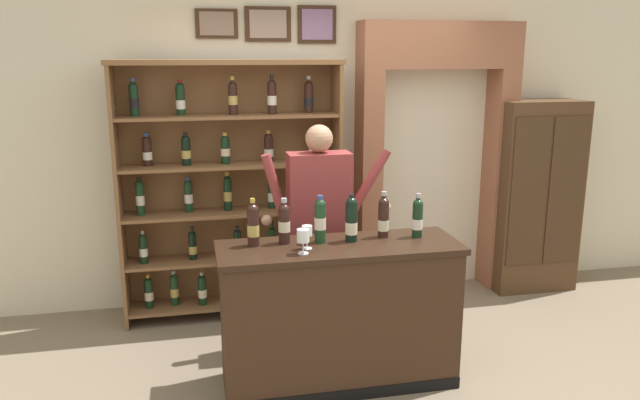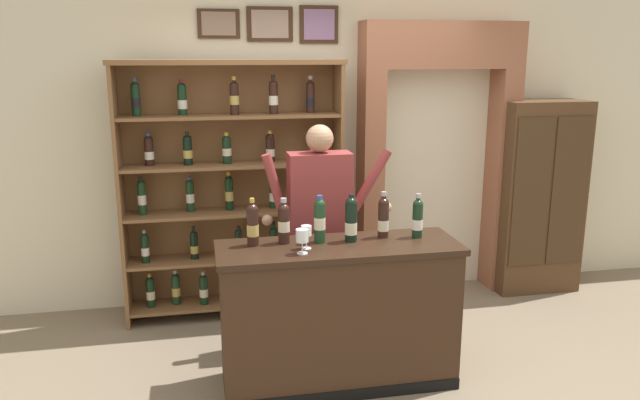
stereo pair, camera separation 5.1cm
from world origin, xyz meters
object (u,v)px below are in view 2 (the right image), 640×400
at_px(side_cabinet, 537,197).
at_px(wine_glass_right, 302,237).
at_px(tasting_bottle_bianco, 253,224).
at_px(tasting_bottle_super_tuscan, 351,219).
at_px(tasting_counter, 338,315).
at_px(shopkeeper, 320,210).
at_px(wine_glass_center, 306,232).
at_px(wine_shelf, 232,185).
at_px(tasting_bottle_brunello, 284,222).
at_px(tasting_bottle_prosecco, 383,217).
at_px(tasting_bottle_rosso, 320,219).
at_px(tasting_bottle_vin_santo, 418,218).

height_order(side_cabinet, wine_glass_right, side_cabinet).
xyz_separation_m(tasting_bottle_bianco, tasting_bottle_super_tuscan, (0.64, -0.04, 0.01)).
relative_size(tasting_counter, tasting_bottle_bianco, 5.06).
relative_size(shopkeeper, wine_glass_center, 11.06).
xyz_separation_m(wine_shelf, tasting_bottle_brunello, (0.26, -1.19, -0.00)).
height_order(tasting_counter, wine_glass_right, wine_glass_right).
height_order(tasting_bottle_super_tuscan, wine_glass_right, tasting_bottle_super_tuscan).
bearing_deg(tasting_bottle_prosecco, tasting_bottle_brunello, -179.95).
height_order(tasting_counter, wine_glass_center, wine_glass_center).
bearing_deg(tasting_bottle_prosecco, side_cabinet, 33.31).
distance_m(wine_shelf, tasting_counter, 1.56).
relative_size(tasting_bottle_rosso, tasting_bottle_prosecco, 1.01).
relative_size(tasting_bottle_vin_santo, wine_glass_right, 1.91).
relative_size(shopkeeper, wine_glass_right, 10.75).
height_order(shopkeeper, wine_glass_center, shopkeeper).
bearing_deg(shopkeeper, tasting_bottle_prosecco, -56.20).
bearing_deg(tasting_bottle_prosecco, wine_glass_center, -164.90).
bearing_deg(tasting_bottle_bianco, tasting_bottle_rosso, -2.78).
distance_m(tasting_bottle_brunello, tasting_bottle_vin_santo, 0.89).
height_order(side_cabinet, tasting_counter, side_cabinet).
height_order(tasting_bottle_prosecco, tasting_bottle_vin_santo, tasting_bottle_prosecco).
relative_size(shopkeeper, tasting_bottle_rosso, 5.33).
distance_m(tasting_bottle_rosso, tasting_bottle_prosecco, 0.44).
distance_m(tasting_counter, tasting_bottle_prosecco, 0.71).
xyz_separation_m(tasting_bottle_prosecco, wine_glass_right, (-0.59, -0.24, -0.03)).
bearing_deg(tasting_bottle_rosso, wine_glass_center, -133.27).
bearing_deg(tasting_bottle_super_tuscan, wine_glass_right, -151.83).
bearing_deg(wine_shelf, tasting_bottle_vin_santo, -46.99).
bearing_deg(tasting_bottle_rosso, shopkeeper, 78.55).
bearing_deg(tasting_counter, tasting_bottle_rosso, 144.83).
distance_m(side_cabinet, tasting_counter, 2.59).
height_order(shopkeeper, tasting_bottle_super_tuscan, shopkeeper).
xyz_separation_m(tasting_bottle_brunello, tasting_bottle_prosecco, (0.67, 0.00, -0.00)).
relative_size(tasting_bottle_bianco, wine_glass_right, 2.00).
bearing_deg(tasting_bottle_rosso, tasting_bottle_bianco, 177.22).
xyz_separation_m(tasting_bottle_bianco, wine_glass_right, (0.28, -0.23, -0.03)).
relative_size(side_cabinet, tasting_bottle_brunello, 5.86).
relative_size(tasting_bottle_brunello, tasting_bottle_super_tuscan, 0.95).
xyz_separation_m(side_cabinet, tasting_counter, (-2.18, -1.33, -0.40)).
xyz_separation_m(tasting_counter, shopkeeper, (-0.00, 0.61, 0.56)).
relative_size(tasting_bottle_rosso, wine_glass_right, 2.02).
relative_size(side_cabinet, wine_glass_center, 11.61).
xyz_separation_m(shopkeeper, tasting_bottle_rosso, (-0.11, -0.53, 0.08)).
distance_m(tasting_bottle_rosso, wine_glass_center, 0.16).
xyz_separation_m(tasting_counter, tasting_bottle_brunello, (-0.34, 0.11, 0.63)).
bearing_deg(tasting_bottle_rosso, wine_shelf, 111.83).
bearing_deg(tasting_bottle_super_tuscan, tasting_bottle_bianco, 176.76).
distance_m(tasting_bottle_super_tuscan, tasting_bottle_prosecco, 0.24).
relative_size(tasting_bottle_bianco, tasting_bottle_prosecco, 1.00).
bearing_deg(shopkeeper, wine_glass_center, -108.52).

